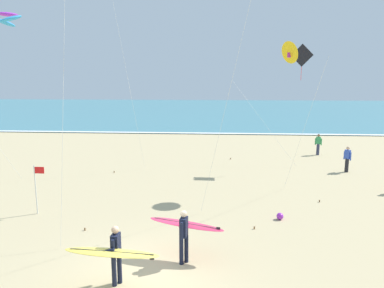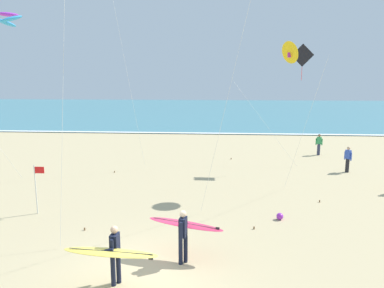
# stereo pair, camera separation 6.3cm
# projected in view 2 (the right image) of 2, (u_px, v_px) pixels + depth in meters

# --- Properties ---
(ground_plane) EXTENTS (160.00, 160.00, 0.00)m
(ground_plane) POSITION_uv_depth(u_px,v_px,m) (147.00, 273.00, 10.58)
(ground_plane) COLOR tan
(ocean_water) EXTENTS (160.00, 60.00, 0.08)m
(ocean_water) POSITION_uv_depth(u_px,v_px,m) (208.00, 110.00, 66.59)
(ocean_water) COLOR teal
(ocean_water) RESTS_ON ground
(shoreline_foam) EXTENTS (160.00, 0.80, 0.01)m
(shoreline_foam) POSITION_uv_depth(u_px,v_px,m) (199.00, 133.00, 37.44)
(shoreline_foam) COLOR white
(shoreline_foam) RESTS_ON ocean_water
(surfer_lead) EXTENTS (2.57, 0.93, 1.71)m
(surfer_lead) POSITION_uv_depth(u_px,v_px,m) (113.00, 252.00, 9.67)
(surfer_lead) COLOR black
(surfer_lead) RESTS_ON ground
(surfer_trailing) EXTENTS (2.44, 1.06, 1.71)m
(surfer_trailing) POSITION_uv_depth(u_px,v_px,m) (184.00, 229.00, 11.16)
(surfer_trailing) COLOR black
(surfer_trailing) RESTS_ON ground
(kite_diamond_charcoal_far) EXTENTS (4.77, 2.50, 7.71)m
(kite_diamond_charcoal_far) POSITION_uv_depth(u_px,v_px,m) (301.00, 59.00, 22.01)
(kite_diamond_charcoal_far) COLOR black
(kite_diamond_charcoal_far) RESTS_ON ground
(kite_delta_golden_low) EXTENTS (1.77, 2.57, 7.43)m
(kite_delta_golden_low) POSITION_uv_depth(u_px,v_px,m) (291.00, 53.00, 17.47)
(kite_delta_golden_low) COLOR yellow
(kite_delta_golden_low) RESTS_ON ground
(kite_arc_violet_distant) EXTENTS (4.52, 4.10, 9.02)m
(kite_arc_violet_distant) POSITION_uv_depth(u_px,v_px,m) (8.00, 19.00, 18.83)
(kite_arc_violet_distant) COLOR #2D99DB
(kite_arc_violet_distant) RESTS_ON ground
(bystander_green_top) EXTENTS (0.46, 0.29, 1.59)m
(bystander_green_top) POSITION_uv_depth(u_px,v_px,m) (319.00, 144.00, 26.88)
(bystander_green_top) COLOR #2D334C
(bystander_green_top) RESTS_ON ground
(bystander_blue_top) EXTENTS (0.34, 0.42, 1.59)m
(bystander_blue_top) POSITION_uv_depth(u_px,v_px,m) (348.00, 159.00, 21.91)
(bystander_blue_top) COLOR black
(bystander_blue_top) RESTS_ON ground
(lifeguard_flag) EXTENTS (0.45, 0.05, 2.10)m
(lifeguard_flag) POSITION_uv_depth(u_px,v_px,m) (37.00, 185.00, 15.05)
(lifeguard_flag) COLOR silver
(lifeguard_flag) RESTS_ON ground
(beach_ball) EXTENTS (0.28, 0.28, 0.28)m
(beach_ball) POSITION_uv_depth(u_px,v_px,m) (280.00, 216.00, 14.59)
(beach_ball) COLOR purple
(beach_ball) RESTS_ON ground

